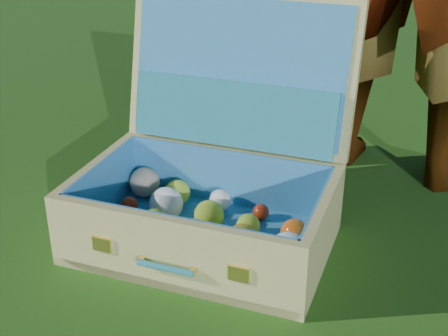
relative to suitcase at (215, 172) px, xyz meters
The scene contains 2 objects.
ground 0.29m from the suitcase, 134.53° to the right, with size 60.00×60.00×0.00m, color #215114.
suitcase is the anchor object (origin of this frame).
Camera 1 is at (1.07, -0.95, 0.89)m, focal length 50.00 mm.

